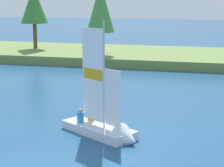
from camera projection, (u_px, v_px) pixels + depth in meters
shore_bank at (147, 56)px, 41.86m from camera, size 80.00×10.96×0.82m
shoreline_tree_midleft at (34, 5)px, 43.81m from camera, size 2.83×2.83×6.46m
shoreline_tree_centre at (100, 8)px, 39.13m from camera, size 2.63×2.63×6.69m
sailboat at (109, 129)px, 19.26m from camera, size 4.34×3.42×5.78m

